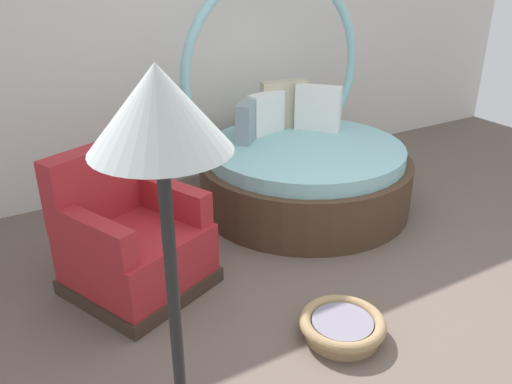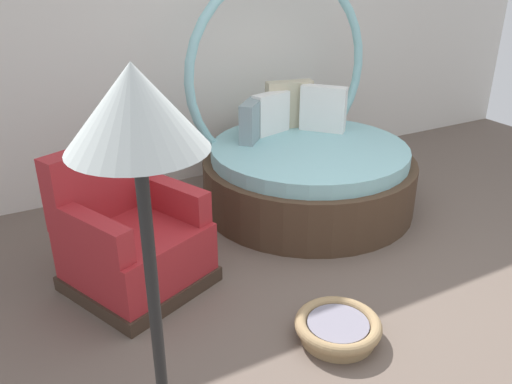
% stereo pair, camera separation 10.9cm
% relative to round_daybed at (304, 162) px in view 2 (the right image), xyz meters
% --- Properties ---
extents(ground_plane, '(8.00, 8.00, 0.02)m').
position_rel_round_daybed_xyz_m(ground_plane, '(-0.37, -1.48, -0.40)').
color(ground_plane, '#66564C').
extents(back_wall, '(8.00, 0.12, 2.98)m').
position_rel_round_daybed_xyz_m(back_wall, '(-0.37, 1.06, 1.10)').
color(back_wall, silver).
rests_on(back_wall, ground_plane).
extents(round_daybed, '(1.84, 1.84, 2.00)m').
position_rel_round_daybed_xyz_m(round_daybed, '(0.00, 0.00, 0.00)').
color(round_daybed, '#473323').
rests_on(round_daybed, ground_plane).
extents(red_armchair, '(1.05, 1.05, 0.94)m').
position_rel_round_daybed_xyz_m(red_armchair, '(-1.71, -0.52, -0.06)').
color(red_armchair, '#38281E').
rests_on(red_armchair, ground_plane).
extents(pet_basket, '(0.51, 0.51, 0.13)m').
position_rel_round_daybed_xyz_m(pet_basket, '(-0.83, -1.65, -0.32)').
color(pet_basket, '#9E7F56').
rests_on(pet_basket, ground_plane).
extents(floor_lamp, '(0.40, 0.40, 1.82)m').
position_rel_round_daybed_xyz_m(floor_lamp, '(-2.06, -2.24, 1.14)').
color(floor_lamp, black).
rests_on(floor_lamp, ground_plane).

